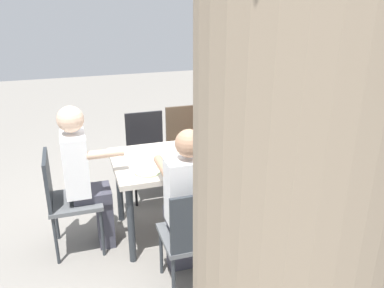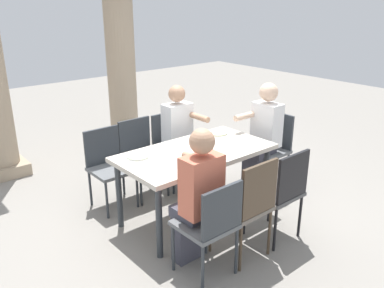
% 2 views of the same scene
% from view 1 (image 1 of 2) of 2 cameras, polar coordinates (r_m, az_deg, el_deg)
% --- Properties ---
extents(ground_plane, '(16.00, 16.00, 0.00)m').
position_cam_1_polar(ground_plane, '(3.99, 1.13, -11.68)').
color(ground_plane, gray).
extents(dining_table, '(1.61, 0.85, 0.76)m').
position_cam_1_polar(dining_table, '(3.66, 1.20, -2.62)').
color(dining_table, beige).
rests_on(dining_table, ground).
extents(chair_west_north, '(0.44, 0.44, 0.88)m').
position_cam_1_polar(chair_west_north, '(3.30, 15.40, -9.80)').
color(chair_west_north, '#5B5E61').
rests_on(chair_west_north, ground).
extents(chair_west_south, '(0.44, 0.44, 0.88)m').
position_cam_1_polar(chair_west_south, '(4.64, 4.32, 0.35)').
color(chair_west_south, '#5B5E61').
rests_on(chair_west_south, ground).
extents(chair_mid_north, '(0.44, 0.44, 0.90)m').
position_cam_1_polar(chair_mid_north, '(3.09, 8.58, -10.96)').
color(chair_mid_north, '#5B5E61').
rests_on(chair_mid_north, ground).
extents(chair_mid_south, '(0.44, 0.44, 0.96)m').
position_cam_1_polar(chair_mid_south, '(4.50, -0.80, 0.17)').
color(chair_mid_south, '#6A6158').
rests_on(chair_mid_south, ground).
extents(chair_east_north, '(0.44, 0.44, 0.89)m').
position_cam_1_polar(chair_east_north, '(2.95, 0.29, -12.86)').
color(chair_east_north, '#5B5E61').
rests_on(chair_east_north, ground).
extents(chair_east_south, '(0.44, 0.44, 0.93)m').
position_cam_1_polar(chair_east_south, '(4.40, -6.54, -0.69)').
color(chair_east_south, '#4F4F50').
rests_on(chair_east_south, ground).
extents(chair_head_east, '(0.44, 0.44, 0.92)m').
position_cam_1_polar(chair_head_east, '(3.56, -17.92, -7.11)').
color(chair_head_east, '#5B5E61').
rests_on(chair_head_east, ground).
extents(diner_woman_green, '(0.35, 0.49, 1.29)m').
position_cam_1_polar(diner_woman_green, '(4.42, 5.23, 1.60)').
color(diner_woman_green, '#3F3F4C').
rests_on(diner_woman_green, ground).
extents(diner_man_white, '(0.50, 0.35, 1.32)m').
position_cam_1_polar(diner_man_white, '(3.48, -15.33, -4.26)').
color(diner_man_white, '#3F3F4C').
rests_on(diner_man_white, ground).
extents(diner_guest_third, '(0.34, 0.49, 1.28)m').
position_cam_1_polar(diner_guest_third, '(3.01, -0.84, -8.31)').
color(diner_guest_third, '#3F3F4C').
rests_on(diner_guest_third, ground).
extents(plate_0, '(0.22, 0.22, 0.02)m').
position_cam_1_polar(plate_0, '(3.65, 10.61, -1.67)').
color(plate_0, white).
rests_on(plate_0, dining_table).
extents(fork_0, '(0.03, 0.17, 0.01)m').
position_cam_1_polar(fork_0, '(3.72, 12.65, -1.47)').
color(fork_0, silver).
rests_on(fork_0, dining_table).
extents(spoon_0, '(0.03, 0.17, 0.01)m').
position_cam_1_polar(spoon_0, '(3.58, 8.48, -2.05)').
color(spoon_0, silver).
rests_on(spoon_0, dining_table).
extents(plate_1, '(0.24, 0.24, 0.02)m').
position_cam_1_polar(plate_1, '(3.86, 0.27, 0.01)').
color(plate_1, white).
rests_on(plate_1, dining_table).
extents(fork_1, '(0.03, 0.17, 0.01)m').
position_cam_1_polar(fork_1, '(3.91, 2.36, 0.17)').
color(fork_1, silver).
rests_on(fork_1, dining_table).
extents(spoon_1, '(0.02, 0.17, 0.01)m').
position_cam_1_polar(spoon_1, '(3.82, -1.87, -0.32)').
color(spoon_1, silver).
rests_on(spoon_1, dining_table).
extents(plate_2, '(0.22, 0.22, 0.02)m').
position_cam_1_polar(plate_2, '(3.28, -6.44, -4.05)').
color(plate_2, silver).
rests_on(plate_2, dining_table).
extents(fork_2, '(0.03, 0.17, 0.01)m').
position_cam_1_polar(fork_2, '(3.32, -3.89, -3.82)').
color(fork_2, silver).
rests_on(fork_2, dining_table).
extents(spoon_2, '(0.03, 0.17, 0.01)m').
position_cam_1_polar(spoon_2, '(3.27, -9.01, -4.45)').
color(spoon_2, silver).
rests_on(spoon_2, dining_table).
extents(water_pitcher, '(0.11, 0.11, 0.19)m').
position_cam_1_polar(water_pitcher, '(3.61, -0.64, -0.17)').
color(water_pitcher, white).
rests_on(water_pitcher, dining_table).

